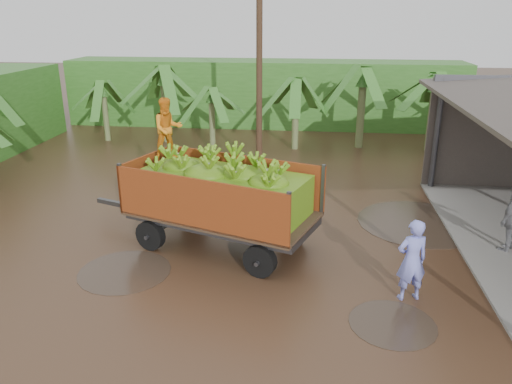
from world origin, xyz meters
TOP-DOWN VIEW (x-y plane):
  - ground at (0.00, 0.00)m, footprint 100.00×100.00m
  - hedge_north at (-2.00, 16.00)m, footprint 22.00×3.00m
  - banana_trailer at (-1.49, -0.01)m, footprint 6.99×3.98m
  - man_blue at (3.20, -2.18)m, footprint 0.81×0.64m
  - utility_pole at (-1.27, 7.31)m, footprint 1.20×0.24m
  - banana_plants at (-4.94, 6.62)m, footprint 23.67×20.38m

SIDE VIEW (x-z plane):
  - ground at x=0.00m, z-range 0.00..0.00m
  - man_blue at x=3.20m, z-range 0.00..1.94m
  - banana_trailer at x=-1.49m, z-range -0.48..3.52m
  - banana_plants at x=-4.94m, z-range -0.20..3.76m
  - hedge_north at x=-2.00m, z-range 0.00..3.60m
  - utility_pole at x=-1.27m, z-range 0.06..8.07m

